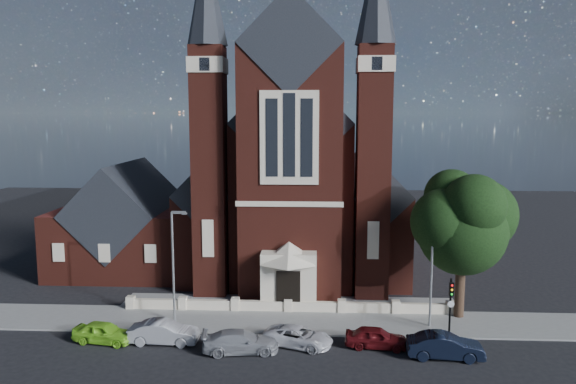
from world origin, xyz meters
name	(u,v)px	position (x,y,z in m)	size (l,w,h in m)	color
ground	(293,279)	(0.00, 15.00, 0.00)	(120.00, 120.00, 0.00)	black
pavement_strip	(287,322)	(0.00, 4.50, 0.00)	(60.00, 5.00, 0.12)	slate
forecourt_paving	(290,303)	(0.00, 8.50, 0.00)	(26.00, 3.00, 0.14)	slate
forecourt_wall	(288,312)	(0.00, 6.50, 0.00)	(24.00, 0.40, 0.90)	beige
church	(296,179)	(0.00, 22.94, 8.19)	(20.01, 34.90, 29.20)	#541F16
parish_hall	(128,227)	(-16.00, 18.00, 4.01)	(12.00, 12.20, 10.24)	#541F16
street_tree	(465,225)	(12.60, 5.71, 6.96)	(6.40, 6.60, 10.70)	black
street_lamp_left	(174,260)	(-7.91, 4.00, 4.60)	(1.16, 0.22, 8.09)	gray
street_lamp_right	(433,263)	(10.09, 4.00, 4.60)	(1.16, 0.22, 8.09)	gray
traffic_signal	(451,299)	(11.00, 2.43, 2.58)	(0.28, 0.42, 4.00)	black
car_lime_van	(104,332)	(-11.72, 0.31, 0.69)	(1.62, 4.03, 1.37)	#8ADB2B
car_silver_a	(164,332)	(-7.78, 0.39, 0.74)	(1.57, 4.50, 1.48)	#95969C
car_silver_b	(240,342)	(-2.63, -0.75, 0.69)	(1.94, 4.76, 1.38)	#919398
car_white_suv	(298,337)	(0.94, 0.40, 0.62)	(2.06, 4.47, 1.24)	white
car_dark_red	(376,337)	(5.91, 0.40, 0.67)	(1.59, 3.94, 1.34)	#580F12
car_navy	(445,346)	(9.93, -0.95, 0.76)	(1.61, 4.62, 1.52)	black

